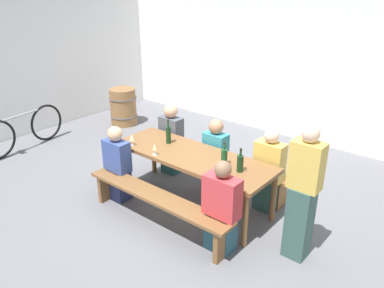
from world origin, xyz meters
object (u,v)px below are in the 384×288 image
at_px(wine_glass_1, 132,138).
at_px(seated_guest_far_2, 268,172).
at_px(tasting_table, 192,160).
at_px(seated_guest_near_1, 221,209).
at_px(seated_guest_far_1, 215,156).
at_px(wine_glass_0, 155,147).
at_px(seated_guest_near_0, 118,165).
at_px(wine_barrel, 123,107).
at_px(wine_bottle_0, 224,156).
at_px(bench_near, 156,201).
at_px(wine_bottle_2, 168,134).
at_px(wine_bottle_1, 240,163).
at_px(parked_bicycle_0, 23,130).
at_px(seated_guest_far_0, 171,140).
at_px(standing_host, 302,196).
at_px(bench_far, 222,163).

bearing_deg(wine_glass_1, seated_guest_far_2, 26.18).
height_order(tasting_table, seated_guest_near_1, seated_guest_near_1).
height_order(wine_glass_1, seated_guest_far_1, seated_guest_far_1).
relative_size(wine_glass_1, seated_guest_far_2, 0.14).
distance_m(tasting_table, wine_glass_0, 0.52).
xyz_separation_m(wine_glass_0, seated_guest_near_0, (-0.51, -0.22, -0.34)).
bearing_deg(wine_barrel, seated_guest_far_1, -17.70).
xyz_separation_m(wine_bottle_0, wine_barrel, (-3.69, 1.54, -0.47)).
bearing_deg(seated_guest_near_0, bench_near, -99.63).
relative_size(tasting_table, wine_bottle_2, 6.43).
bearing_deg(wine_glass_1, seated_guest_near_1, -8.37).
xyz_separation_m(seated_guest_near_0, seated_guest_far_1, (0.87, 1.09, 0.01)).
bearing_deg(wine_glass_0, wine_bottle_1, 15.32).
distance_m(wine_glass_0, parked_bicycle_0, 3.24).
bearing_deg(wine_glass_1, seated_guest_far_0, 91.89).
bearing_deg(seated_guest_far_2, wine_barrel, -104.08).
bearing_deg(seated_guest_near_1, seated_guest_far_1, 39.05).
bearing_deg(parked_bicycle_0, seated_guest_near_0, -99.05).
distance_m(tasting_table, seated_guest_near_1, 1.04).
xyz_separation_m(wine_bottle_1, standing_host, (0.84, -0.08, -0.10)).
bearing_deg(wine_bottle_2, seated_guest_far_2, 18.59).
height_order(bench_far, wine_bottle_0, wine_bottle_0).
xyz_separation_m(wine_bottle_0, seated_guest_near_0, (-1.39, -0.56, -0.34)).
bearing_deg(seated_guest_far_2, wine_bottle_2, -71.41).
distance_m(tasting_table, seated_guest_far_2, 1.02).
bearing_deg(wine_bottle_0, standing_host, -5.91).
distance_m(bench_far, parked_bicycle_0, 3.76).
height_order(wine_glass_0, seated_guest_near_1, seated_guest_near_1).
bearing_deg(standing_host, wine_bottle_2, -4.90).
relative_size(wine_bottle_2, wine_glass_1, 2.17).
relative_size(seated_guest_near_1, seated_guest_far_0, 0.98).
bearing_deg(bench_near, tasting_table, 90.00).
distance_m(bench_near, seated_guest_near_1, 0.90).
xyz_separation_m(tasting_table, wine_glass_0, (-0.37, -0.32, 0.18)).
height_order(seated_guest_far_0, wine_barrel, seated_guest_far_0).
height_order(bench_far, seated_guest_near_0, seated_guest_near_0).
relative_size(standing_host, parked_bicycle_0, 0.91).
distance_m(standing_host, parked_bicycle_0, 5.20).
bearing_deg(seated_guest_far_2, seated_guest_near_1, 0.88).
distance_m(wine_bottle_1, wine_bottle_2, 1.26).
distance_m(bench_near, bench_far, 1.39).
distance_m(wine_bottle_2, standing_host, 2.11).
bearing_deg(tasting_table, parked_bicycle_0, -171.95).
relative_size(wine_glass_0, standing_host, 0.10).
distance_m(bench_near, wine_glass_0, 0.73).
bearing_deg(wine_bottle_0, wine_glass_0, -158.71).
xyz_separation_m(seated_guest_far_0, parked_bicycle_0, (-2.70, -1.05, -0.18)).
xyz_separation_m(bench_near, wine_bottle_2, (-0.50, 0.78, 0.52)).
relative_size(wine_bottle_0, wine_glass_1, 1.84).
height_order(seated_guest_far_2, wine_barrel, seated_guest_far_2).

